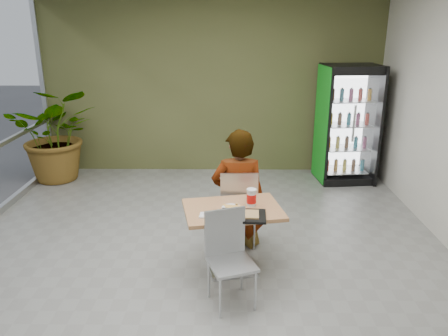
{
  "coord_description": "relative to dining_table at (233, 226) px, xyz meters",
  "views": [
    {
      "loc": [
        0.31,
        -4.3,
        2.63
      ],
      "look_at": [
        0.26,
        0.58,
        1.0
      ],
      "focal_mm": 35.0,
      "sensor_mm": 36.0,
      "label": 1
    }
  ],
  "objects": [
    {
      "name": "soda_cup",
      "position": [
        0.2,
        0.07,
        0.3
      ],
      "size": [
        0.11,
        0.11,
        0.19
      ],
      "color": "silver",
      "rests_on": "dining_table"
    },
    {
      "name": "beverage_fridge",
      "position": [
        1.96,
        2.97,
        0.46
      ],
      "size": [
        0.98,
        0.79,
        1.98
      ],
      "rotation": [
        0.0,
        0.0,
        0.11
      ],
      "color": "black",
      "rests_on": "ground"
    },
    {
      "name": "napkin_stack",
      "position": [
        -0.27,
        -0.21,
        0.22
      ],
      "size": [
        0.15,
        0.15,
        0.02
      ],
      "primitive_type": "cube",
      "rotation": [
        0.0,
        0.0,
        -0.08
      ],
      "color": "silver",
      "rests_on": "dining_table"
    },
    {
      "name": "ground",
      "position": [
        -0.36,
        0.02,
        -0.54
      ],
      "size": [
        7.0,
        7.0,
        0.0
      ],
      "primitive_type": "plane",
      "color": "gray",
      "rests_on": "ground"
    },
    {
      "name": "chair_far",
      "position": [
        0.08,
        0.54,
        0.04
      ],
      "size": [
        0.45,
        0.46,
        0.99
      ],
      "rotation": [
        0.0,
        0.0,
        3.17
      ],
      "color": "#B0B2B5",
      "rests_on": "ground"
    },
    {
      "name": "potted_plant",
      "position": [
        -3.0,
        2.97,
        0.27
      ],
      "size": [
        1.66,
        1.5,
        1.62
      ],
      "primitive_type": "imported",
      "rotation": [
        0.0,
        0.0,
        0.17
      ],
      "color": "#396A2A",
      "rests_on": "ground"
    },
    {
      "name": "seated_woman",
      "position": [
        0.07,
        0.59,
        0.05
      ],
      "size": [
        0.67,
        0.44,
        1.78
      ],
      "primitive_type": "imported",
      "rotation": [
        0.0,
        0.0,
        3.17
      ],
      "color": "black",
      "rests_on": "ground"
    },
    {
      "name": "cafeteria_tray",
      "position": [
        0.11,
        -0.23,
        0.23
      ],
      "size": [
        0.47,
        0.35,
        0.03
      ],
      "primitive_type": "cube",
      "rotation": [
        0.0,
        0.0,
        -0.06
      ],
      "color": "black",
      "rests_on": "dining_table"
    },
    {
      "name": "chair_near",
      "position": [
        -0.05,
        -0.53,
        0.01
      ],
      "size": [
        0.53,
        0.53,
        0.93
      ],
      "rotation": [
        0.0,
        0.0,
        0.35
      ],
      "color": "#B0B2B5",
      "rests_on": "ground"
    },
    {
      "name": "dining_table",
      "position": [
        0.0,
        0.0,
        0.0
      ],
      "size": [
        1.14,
        0.9,
        0.75
      ],
      "rotation": [
        0.0,
        0.0,
        0.19
      ],
      "color": "#AF844B",
      "rests_on": "ground"
    },
    {
      "name": "pizza_plate",
      "position": [
        -0.01,
        -0.01,
        0.23
      ],
      "size": [
        0.29,
        0.3,
        0.03
      ],
      "color": "silver",
      "rests_on": "dining_table"
    },
    {
      "name": "room_envelope",
      "position": [
        -0.36,
        0.02,
        1.06
      ],
      "size": [
        6.0,
        7.0,
        3.2
      ],
      "primitive_type": null,
      "color": "beige",
      "rests_on": "ground"
    }
  ]
}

